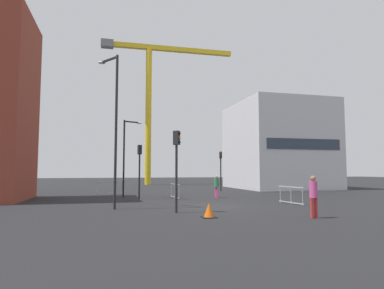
# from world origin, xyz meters

# --- Properties ---
(ground) EXTENTS (160.00, 160.00, 0.00)m
(ground) POSITION_xyz_m (0.00, 0.00, 0.00)
(ground) COLOR black
(office_block) EXTENTS (9.99, 11.03, 9.96)m
(office_block) POSITION_xyz_m (13.39, 16.86, 4.98)
(office_block) COLOR silver
(office_block) RESTS_ON ground
(construction_crane) EXTENTS (20.13, 1.30, 21.33)m
(construction_crane) POSITION_xyz_m (0.17, 30.39, 14.61)
(construction_crane) COLOR yellow
(construction_crane) RESTS_ON ground
(streetlamp_tall) EXTENTS (1.14, 1.36, 8.40)m
(streetlamp_tall) POSITION_xyz_m (-5.73, -0.17, 4.85)
(streetlamp_tall) COLOR #232326
(streetlamp_tall) RESTS_ON ground
(streetlamp_short) EXTENTS (1.50, 0.69, 6.07)m
(streetlamp_short) POSITION_xyz_m (-4.65, 8.15, 3.63)
(streetlamp_short) COLOR black
(streetlamp_short) RESTS_ON ground
(traffic_light_island) EXTENTS (0.37, 0.36, 4.02)m
(traffic_light_island) POSITION_xyz_m (-2.72, -2.51, 2.70)
(traffic_light_island) COLOR #232326
(traffic_light_island) RESTS_ON ground
(traffic_light_median) EXTENTS (0.28, 0.39, 4.00)m
(traffic_light_median) POSITION_xyz_m (5.11, 13.54, 2.68)
(traffic_light_median) COLOR black
(traffic_light_median) RESTS_ON ground
(traffic_light_verge) EXTENTS (0.32, 0.39, 3.94)m
(traffic_light_verge) POSITION_xyz_m (-3.79, 6.04, 2.65)
(traffic_light_verge) COLOR black
(traffic_light_verge) RESTS_ON ground
(pedestrian_walking) EXTENTS (0.34, 0.34, 1.83)m
(pedestrian_walking) POSITION_xyz_m (2.70, -5.75, 1.07)
(pedestrian_walking) COLOR red
(pedestrian_walking) RESTS_ON ground
(pedestrian_waiting) EXTENTS (0.34, 0.34, 1.69)m
(pedestrian_waiting) POSITION_xyz_m (1.96, 5.41, 0.98)
(pedestrian_waiting) COLOR #D14C8C
(pedestrian_waiting) RESTS_ON ground
(safety_barrier_mid_span) EXTENTS (0.25, 2.29, 1.08)m
(safety_barrier_mid_span) POSITION_xyz_m (-1.20, 5.59, 0.56)
(safety_barrier_mid_span) COLOR gray
(safety_barrier_mid_span) RESTS_ON ground
(safety_barrier_front) EXTENTS (0.34, 2.38, 1.08)m
(safety_barrier_front) POSITION_xyz_m (4.93, -0.14, 0.56)
(safety_barrier_front) COLOR #B2B5BA
(safety_barrier_front) RESTS_ON ground
(safety_barrier_right_run) EXTENTS (2.25, 0.22, 1.08)m
(safety_barrier_right_run) POSITION_xyz_m (-5.87, 10.78, 0.56)
(safety_barrier_right_run) COLOR #9EA0A5
(safety_barrier_right_run) RESTS_ON ground
(traffic_cone_striped) EXTENTS (0.62, 0.62, 0.63)m
(traffic_cone_striped) POSITION_xyz_m (-1.66, -4.47, 0.29)
(traffic_cone_striped) COLOR black
(traffic_cone_striped) RESTS_ON ground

